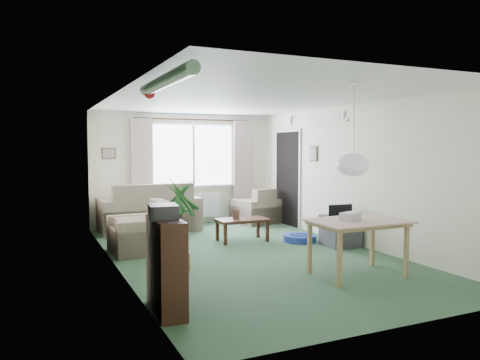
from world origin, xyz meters
name	(u,v)px	position (x,y,z in m)	size (l,w,h in m)	color
ground	(248,255)	(0.00, 0.00, 0.00)	(6.50, 6.50, 0.00)	#315237
window	(193,155)	(0.20, 3.23, 1.50)	(1.80, 0.03, 1.30)	white
curtain_rod	(194,120)	(0.20, 3.15, 2.27)	(2.60, 0.03, 0.03)	black
curtain_left	(142,167)	(-0.95, 3.13, 1.27)	(0.45, 0.08, 2.00)	beige
curtain_right	(243,165)	(1.35, 3.13, 1.27)	(0.45, 0.08, 2.00)	beige
radiator	(194,205)	(0.20, 3.19, 0.40)	(1.20, 0.10, 0.55)	white
doorway	(288,179)	(1.99, 2.20, 1.00)	(0.03, 0.95, 2.00)	black
pendant_lamp	(353,165)	(0.20, -2.30, 1.48)	(0.36, 0.36, 0.36)	white
tinsel_garland	(165,81)	(-1.92, -2.30, 2.28)	(1.60, 1.60, 0.12)	#196626
bauble_cluster_a	(292,117)	(1.30, 0.90, 2.22)	(0.20, 0.20, 0.20)	silver
bauble_cluster_b	(346,113)	(1.60, -0.30, 2.22)	(0.20, 0.20, 0.20)	silver
wall_picture_back	(109,153)	(-1.60, 3.23, 1.55)	(0.28, 0.03, 0.22)	brown
wall_picture_right	(314,154)	(1.98, 1.20, 1.55)	(0.03, 0.24, 0.30)	brown
sofa	(149,207)	(-0.91, 2.75, 0.48)	(1.93, 1.02, 0.96)	beige
armchair_corner	(256,205)	(1.48, 2.73, 0.39)	(0.86, 0.82, 0.77)	beige
armchair_left	(140,227)	(-1.50, 0.87, 0.41)	(0.92, 0.87, 0.82)	beige
coffee_table	(242,230)	(0.35, 0.99, 0.20)	(0.90, 0.50, 0.41)	black
photo_frame	(236,214)	(0.25, 1.02, 0.49)	(0.12, 0.02, 0.16)	brown
bookshelf	(166,265)	(-1.84, -1.96, 0.48)	(0.26, 0.79, 0.96)	black
hifi_box	(163,211)	(-1.87, -1.96, 1.03)	(0.28, 0.35, 0.14)	#333338
houseplant	(180,224)	(-1.23, -0.46, 0.64)	(0.55, 0.55, 1.27)	#1D5729
dining_table	(357,249)	(0.79, -1.66, 0.36)	(1.14, 0.76, 0.71)	tan
gift_box	(350,217)	(0.70, -1.63, 0.77)	(0.25, 0.18, 0.12)	silver
tv_cube	(340,231)	(1.70, -0.06, 0.26)	(0.52, 0.57, 0.52)	#313236
pet_bed	(300,238)	(1.28, 0.54, 0.06)	(0.59, 0.59, 0.12)	navy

